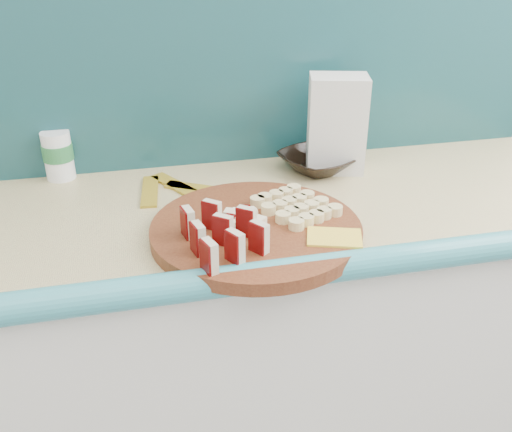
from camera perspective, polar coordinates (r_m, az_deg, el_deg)
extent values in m
cube|color=white|center=(1.48, -16.32, 18.75)|extent=(3.60, 0.04, 2.60)
cube|color=white|center=(1.57, -8.66, -15.28)|extent=(2.20, 0.60, 0.88)
cube|color=tan|center=(1.31, -10.04, -0.42)|extent=(2.20, 0.60, 0.03)
cube|color=teal|center=(1.05, -8.87, -7.87)|extent=(2.20, 0.06, 0.03)
cube|color=teal|center=(1.49, -11.68, 13.80)|extent=(2.20, 0.02, 0.50)
cylinder|color=#4E2010|center=(1.19, 0.00, -1.45)|extent=(0.58, 0.58, 0.03)
cube|color=beige|center=(1.02, -4.62, -4.01)|extent=(0.03, 0.04, 0.06)
cube|color=#4F0505|center=(1.01, -5.08, -4.19)|extent=(0.02, 0.04, 0.06)
cube|color=beige|center=(1.07, -5.74, -2.24)|extent=(0.03, 0.04, 0.06)
cube|color=#4F0505|center=(1.07, -6.18, -2.40)|extent=(0.02, 0.04, 0.06)
cube|color=beige|center=(1.13, -6.74, -0.64)|extent=(0.03, 0.04, 0.06)
cube|color=#4F0505|center=(1.13, -7.17, -0.79)|extent=(0.02, 0.04, 0.06)
cube|color=beige|center=(1.04, -2.05, -3.04)|extent=(0.03, 0.04, 0.06)
cube|color=#4F0505|center=(1.04, -2.50, -3.21)|extent=(0.02, 0.04, 0.06)
cube|color=beige|center=(1.10, -3.28, -1.36)|extent=(0.03, 0.04, 0.06)
cube|color=#4F0505|center=(1.09, -3.71, -1.51)|extent=(0.02, 0.04, 0.06)
cube|color=beige|center=(1.16, -4.39, 0.15)|extent=(0.03, 0.04, 0.06)
cube|color=#4F0505|center=(1.15, -4.79, 0.01)|extent=(0.02, 0.04, 0.06)
cube|color=beige|center=(1.07, 0.37, -2.11)|extent=(0.03, 0.04, 0.06)
cube|color=#4F0505|center=(1.07, -0.05, -2.27)|extent=(0.02, 0.04, 0.06)
cube|color=beige|center=(1.13, -0.95, -0.53)|extent=(0.03, 0.04, 0.06)
cube|color=#4F0505|center=(1.12, -1.35, -0.67)|extent=(0.02, 0.04, 0.06)
cube|color=beige|center=(1.17, -0.67, -0.63)|extent=(0.02, 0.02, 0.02)
cube|color=beige|center=(1.17, -0.59, -0.41)|extent=(0.02, 0.02, 0.02)
cube|color=#4F0505|center=(1.18, -0.85, -0.16)|extent=(0.02, 0.02, 0.02)
cube|color=beige|center=(1.17, -1.17, -0.51)|extent=(0.02, 0.02, 0.02)
cube|color=beige|center=(1.17, -1.61, -0.40)|extent=(0.02, 0.02, 0.02)
cube|color=beige|center=(1.17, -2.23, -0.43)|extent=(0.02, 0.02, 0.02)
cube|color=beige|center=(1.16, -1.69, -0.72)|extent=(0.02, 0.02, 0.02)
cube|color=beige|center=(1.16, -2.09, -0.90)|extent=(0.02, 0.02, 0.02)
cube|color=#4F0505|center=(1.14, -2.26, -1.21)|extent=(0.02, 0.02, 0.02)
cube|color=beige|center=(1.15, -1.43, -1.08)|extent=(0.02, 0.02, 0.02)
cube|color=beige|center=(1.14, -1.20, -1.33)|extent=(0.02, 0.02, 0.02)
cube|color=beige|center=(1.15, -0.92, -0.97)|extent=(0.02, 0.02, 0.02)
cube|color=beige|center=(1.15, -0.49, -1.09)|extent=(0.02, 0.02, 0.02)
cube|color=beige|center=(1.15, 0.11, -1.07)|extent=(0.02, 0.02, 0.02)
cube|color=#4F0505|center=(1.16, -0.47, -0.80)|extent=(0.02, 0.02, 0.02)
cube|color=beige|center=(1.16, -0.08, -0.64)|extent=(0.02, 0.02, 0.02)
cylinder|color=beige|center=(1.16, 4.13, -0.86)|extent=(0.03, 0.03, 0.02)
cylinder|color=beige|center=(1.18, 5.09, -0.49)|extent=(0.03, 0.03, 0.02)
cylinder|color=beige|center=(1.19, 6.03, -0.13)|extent=(0.03, 0.03, 0.02)
cylinder|color=beige|center=(1.21, 6.94, 0.23)|extent=(0.03, 0.03, 0.02)
cylinder|color=beige|center=(1.23, 7.82, 0.57)|extent=(0.03, 0.03, 0.02)
cylinder|color=beige|center=(1.19, 2.74, -0.07)|extent=(0.03, 0.03, 0.02)
cylinder|color=beige|center=(1.21, 3.69, 0.28)|extent=(0.03, 0.03, 0.02)
cylinder|color=beige|center=(1.22, 4.62, 0.62)|extent=(0.03, 0.03, 0.02)
cylinder|color=beige|center=(1.24, 5.53, 0.96)|extent=(0.03, 0.03, 0.02)
cylinder|color=beige|center=(1.25, 6.42, 1.29)|extent=(0.03, 0.03, 0.02)
cylinder|color=beige|center=(1.22, 1.41, 0.68)|extent=(0.03, 0.03, 0.02)
cylinder|color=beige|center=(1.24, 2.36, 1.01)|extent=(0.03, 0.03, 0.02)
cylinder|color=beige|center=(1.25, 3.28, 1.34)|extent=(0.03, 0.03, 0.02)
cylinder|color=beige|center=(1.27, 4.19, 1.66)|extent=(0.03, 0.03, 0.02)
cylinder|color=beige|center=(1.28, 5.07, 1.97)|extent=(0.03, 0.03, 0.02)
cylinder|color=beige|center=(1.25, 0.14, 1.39)|extent=(0.03, 0.03, 0.02)
cylinder|color=beige|center=(1.27, 1.08, 1.71)|extent=(0.03, 0.03, 0.02)
cylinder|color=beige|center=(1.28, 2.00, 2.02)|extent=(0.03, 0.03, 0.02)
cylinder|color=beige|center=(1.30, 2.90, 2.33)|extent=(0.03, 0.03, 0.02)
cylinder|color=beige|center=(1.31, 3.78, 2.62)|extent=(0.03, 0.03, 0.02)
imported|color=black|center=(1.51, 6.22, 5.41)|extent=(0.25, 0.25, 0.05)
cube|color=silver|center=(1.49, 8.07, 9.08)|extent=(0.17, 0.14, 0.25)
cylinder|color=white|center=(1.53, -19.17, 5.74)|extent=(0.07, 0.07, 0.12)
cylinder|color=#2C7B41|center=(1.52, -19.23, 6.09)|extent=(0.08, 0.08, 0.04)
cube|color=yellow|center=(1.15, 7.80, -2.73)|extent=(0.13, 0.11, 0.03)
cube|color=gold|center=(1.41, -10.57, 2.44)|extent=(0.05, 0.18, 0.01)
cube|color=gold|center=(1.43, -8.02, 3.06)|extent=(0.12, 0.17, 0.01)
cube|color=gold|center=(1.40, -5.69, 2.75)|extent=(0.17, 0.12, 0.01)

